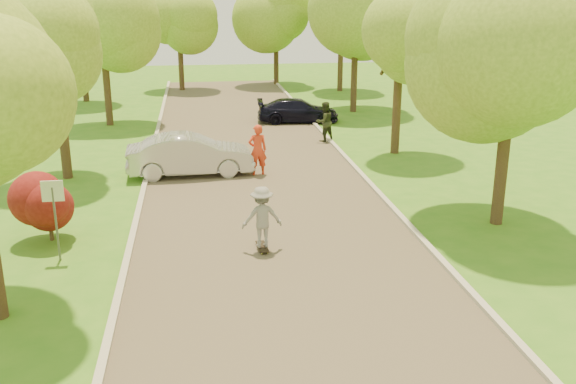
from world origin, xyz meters
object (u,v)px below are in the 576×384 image
person_olive (324,122)px  skateboarder (262,217)px  longboard (262,247)px  dark_sedan (298,111)px  person_striped (258,150)px  silver_sedan (190,155)px  street_sign (54,204)px

person_olive → skateboarder: bearing=47.1°
longboard → person_olive: (4.27, 12.73, 0.83)m
skateboarder → dark_sedan: bearing=-106.8°
person_striped → dark_sedan: bearing=-114.3°
skateboarder → person_striped: (0.62, 7.45, 0.02)m
longboard → person_striped: size_ratio=0.45×
skateboarder → person_olive: person_olive is taller
silver_sedan → longboard: (1.92, -7.83, -0.69)m
dark_sedan → person_olive: (0.50, -4.70, 0.30)m
person_striped → person_olive: (3.64, 5.27, -0.05)m
dark_sedan → longboard: (-3.77, -17.42, -0.53)m
person_striped → person_olive: bearing=-131.4°
street_sign → longboard: (5.33, -0.08, -1.47)m
street_sign → person_olive: 15.89m
dark_sedan → skateboarder: size_ratio=2.56×
person_striped → longboard: bearing=78.4°
longboard → dark_sedan: bearing=-106.8°
skateboarder → person_striped: person_striped is taller
dark_sedan → skateboarder: skateboarder is taller
person_striped → street_sign: bearing=44.3°
dark_sedan → person_striped: 10.46m
street_sign → person_olive: size_ratio=1.17×
silver_sedan → longboard: size_ratio=5.40×
person_olive → person_striped: bearing=31.0°
street_sign → silver_sedan: bearing=66.2°
skateboarder → person_striped: 7.48m
dark_sedan → person_striped: person_striped is taller
silver_sedan → person_olive: size_ratio=2.57×
silver_sedan → dark_sedan: 11.15m
skateboarder → silver_sedan: bearing=-80.9°
person_striped → person_olive: person_striped is taller
dark_sedan → skateboarder: 17.83m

